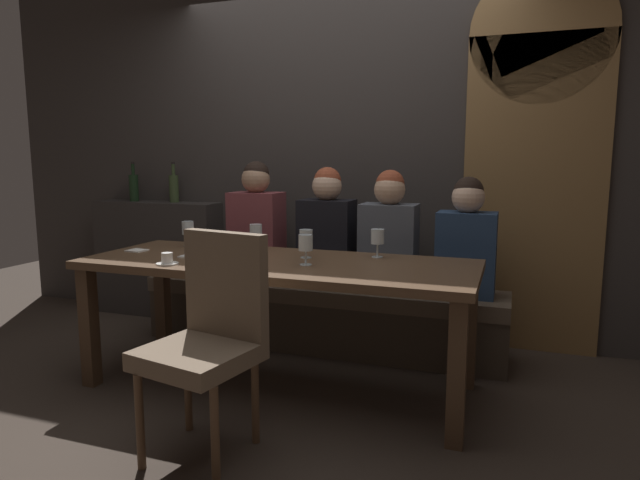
{
  "coord_description": "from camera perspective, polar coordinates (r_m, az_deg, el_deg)",
  "views": [
    {
      "loc": [
        1.23,
        -2.76,
        1.31
      ],
      "look_at": [
        0.19,
        0.17,
        0.84
      ],
      "focal_mm": 30.69,
      "sensor_mm": 36.0,
      "label": 1
    }
  ],
  "objects": [
    {
      "name": "ground",
      "position": [
        3.29,
        -4.3,
        -14.89
      ],
      "size": [
        9.0,
        9.0,
        0.0
      ],
      "primitive_type": "plane",
      "color": "#382D26"
    },
    {
      "name": "back_wall_tiled",
      "position": [
        4.17,
        2.39,
        11.18
      ],
      "size": [
        6.0,
        0.12,
        3.0
      ],
      "primitive_type": "cube",
      "color": "#383330",
      "rests_on": "ground"
    },
    {
      "name": "arched_door",
      "position": [
        3.91,
        21.55,
        8.8
      ],
      "size": [
        0.9,
        0.05,
        2.55
      ],
      "color": "olive",
      "rests_on": "ground"
    },
    {
      "name": "back_counter",
      "position": [
        4.78,
        -16.42,
        -1.84
      ],
      "size": [
        1.1,
        0.28,
        0.95
      ],
      "primitive_type": "cube",
      "color": "#2F2B29",
      "rests_on": "ground"
    },
    {
      "name": "dining_table",
      "position": [
        3.09,
        -4.43,
        -3.72
      ],
      "size": [
        2.2,
        0.84,
        0.74
      ],
      "color": "#493422",
      "rests_on": "ground"
    },
    {
      "name": "banquette_bench",
      "position": [
        3.83,
        -0.06,
        -7.84
      ],
      "size": [
        2.5,
        0.44,
        0.45
      ],
      "color": "#40352A",
      "rests_on": "ground"
    },
    {
      "name": "chair_near_side",
      "position": [
        2.5,
        -11.39,
        -9.06
      ],
      "size": [
        0.52,
        0.52,
        0.98
      ],
      "color": "brown",
      "rests_on": "ground"
    },
    {
      "name": "diner_redhead",
      "position": [
        3.91,
        -6.63,
        1.72
      ],
      "size": [
        0.36,
        0.24,
        0.84
      ],
      "color": "brown",
      "rests_on": "banquette_bench"
    },
    {
      "name": "diner_bearded",
      "position": [
        3.71,
        0.72,
        1.1
      ],
      "size": [
        0.36,
        0.24,
        0.8
      ],
      "color": "black",
      "rests_on": "banquette_bench"
    },
    {
      "name": "diner_far_end",
      "position": [
        3.57,
        7.19,
        0.62
      ],
      "size": [
        0.36,
        0.24,
        0.78
      ],
      "color": "#4C515B",
      "rests_on": "banquette_bench"
    },
    {
      "name": "diner_near_end",
      "position": [
        3.52,
        15.03,
        -0.02
      ],
      "size": [
        0.36,
        0.24,
        0.75
      ],
      "color": "navy",
      "rests_on": "banquette_bench"
    },
    {
      "name": "wine_bottle_dark_red",
      "position": [
        4.84,
        -18.84,
        5.27
      ],
      "size": [
        0.08,
        0.08,
        0.33
      ],
      "color": "black",
      "rests_on": "back_counter"
    },
    {
      "name": "wine_bottle_pale_label",
      "position": [
        4.63,
        -14.99,
        5.31
      ],
      "size": [
        0.08,
        0.08,
        0.33
      ],
      "color": "#384728",
      "rests_on": "back_counter"
    },
    {
      "name": "wine_glass_near_left",
      "position": [
        3.63,
        -13.61,
        1.17
      ],
      "size": [
        0.08,
        0.08,
        0.16
      ],
      "color": "silver",
      "rests_on": "dining_table"
    },
    {
      "name": "wine_glass_far_right",
      "position": [
        3.4,
        -6.7,
        0.79
      ],
      "size": [
        0.08,
        0.08,
        0.16
      ],
      "color": "silver",
      "rests_on": "dining_table"
    },
    {
      "name": "wine_glass_far_left",
      "position": [
        3.16,
        6.02,
        0.21
      ],
      "size": [
        0.08,
        0.08,
        0.16
      ],
      "color": "silver",
      "rests_on": "dining_table"
    },
    {
      "name": "wine_glass_center_back",
      "position": [
        3.12,
        -1.47,
        0.16
      ],
      "size": [
        0.08,
        0.08,
        0.16
      ],
      "color": "silver",
      "rests_on": "dining_table"
    },
    {
      "name": "wine_glass_end_right",
      "position": [
        2.91,
        -1.51,
        -0.44
      ],
      "size": [
        0.08,
        0.08,
        0.16
      ],
      "color": "silver",
      "rests_on": "dining_table"
    },
    {
      "name": "espresso_cup",
      "position": [
        3.05,
        -15.65,
        -1.99
      ],
      "size": [
        0.12,
        0.12,
        0.06
      ],
      "color": "white",
      "rests_on": "dining_table"
    },
    {
      "name": "dessert_plate",
      "position": [
        3.26,
        -12.29,
        -1.43
      ],
      "size": [
        0.19,
        0.19,
        0.05
      ],
      "color": "white",
      "rests_on": "dining_table"
    },
    {
      "name": "folded_napkin",
      "position": [
        3.55,
        -18.56,
        -1.05
      ],
      "size": [
        0.12,
        0.11,
        0.01
      ],
      "primitive_type": "cube",
      "rotation": [
        0.0,
        0.0,
        -0.09
      ],
      "color": "silver",
      "rests_on": "dining_table"
    }
  ]
}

